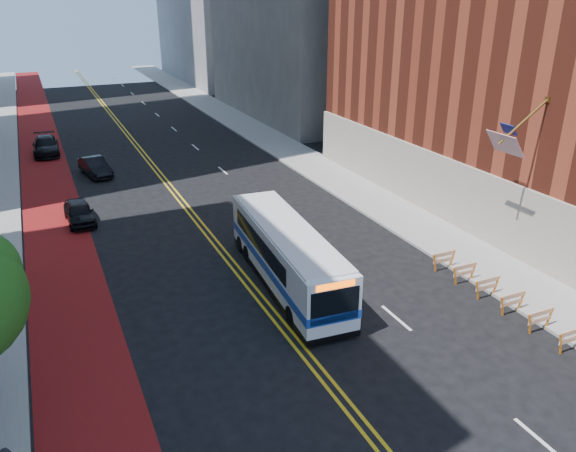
# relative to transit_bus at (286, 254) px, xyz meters

# --- Properties ---
(ground) EXTENTS (160.00, 160.00, 0.00)m
(ground) POSITION_rel_transit_bus_xyz_m (-1.73, -10.91, -1.57)
(ground) COLOR black
(ground) RESTS_ON ground
(sidewalk_right) EXTENTS (4.00, 140.00, 0.15)m
(sidewalk_right) POSITION_rel_transit_bus_xyz_m (10.27, 19.09, -1.49)
(sidewalk_right) COLOR gray
(sidewalk_right) RESTS_ON ground
(bus_lane_paint) EXTENTS (3.60, 140.00, 0.01)m
(bus_lane_paint) POSITION_rel_transit_bus_xyz_m (-9.83, 19.09, -1.56)
(bus_lane_paint) COLOR maroon
(bus_lane_paint) RESTS_ON ground
(center_line_inner) EXTENTS (0.14, 140.00, 0.01)m
(center_line_inner) POSITION_rel_transit_bus_xyz_m (-1.91, 19.09, -1.57)
(center_line_inner) COLOR gold
(center_line_inner) RESTS_ON ground
(center_line_outer) EXTENTS (0.14, 140.00, 0.01)m
(center_line_outer) POSITION_rel_transit_bus_xyz_m (-1.55, 19.09, -1.57)
(center_line_outer) COLOR gold
(center_line_outer) RESTS_ON ground
(lane_dashes) EXTENTS (0.14, 98.20, 0.01)m
(lane_dashes) POSITION_rel_transit_bus_xyz_m (3.07, 27.09, -1.56)
(lane_dashes) COLOR silver
(lane_dashes) RESTS_ON ground
(construction_barriers) EXTENTS (1.42, 10.91, 1.00)m
(construction_barriers) POSITION_rel_transit_bus_xyz_m (7.87, -7.48, -0.89)
(construction_barriers) COLOR orange
(construction_barriers) RESTS_ON ground
(transit_bus) EXTENTS (3.20, 11.08, 3.01)m
(transit_bus) POSITION_rel_transit_bus_xyz_m (0.00, 0.00, 0.00)
(transit_bus) COLOR white
(transit_bus) RESTS_ON ground
(car_a) EXTENTS (1.76, 3.99, 1.33)m
(car_a) POSITION_rel_transit_bus_xyz_m (-8.38, 12.41, -0.90)
(car_a) COLOR black
(car_a) RESTS_ON ground
(car_b) EXTENTS (2.30, 4.43, 1.39)m
(car_b) POSITION_rel_transit_bus_xyz_m (-6.29, 21.95, -0.87)
(car_b) COLOR black
(car_b) RESTS_ON ground
(car_c) EXTENTS (2.25, 5.23, 1.50)m
(car_c) POSITION_rel_transit_bus_xyz_m (-9.43, 30.19, -0.82)
(car_c) COLOR black
(car_c) RESTS_ON ground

